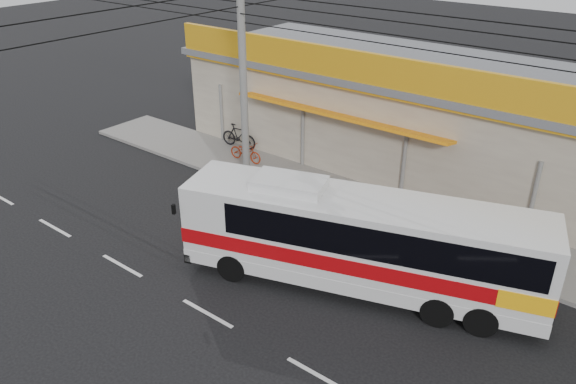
# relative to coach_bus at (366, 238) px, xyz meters

# --- Properties ---
(ground) EXTENTS (120.00, 120.00, 0.00)m
(ground) POSITION_rel_coach_bus_xyz_m (-2.91, -1.41, -1.80)
(ground) COLOR black
(ground) RESTS_ON ground
(sidewalk) EXTENTS (30.00, 3.20, 0.15)m
(sidewalk) POSITION_rel_coach_bus_xyz_m (-2.91, 4.59, -1.73)
(sidewalk) COLOR slate
(sidewalk) RESTS_ON ground
(lane_markings) EXTENTS (50.00, 0.12, 0.01)m
(lane_markings) POSITION_rel_coach_bus_xyz_m (-2.91, -3.91, -1.80)
(lane_markings) COLOR silver
(lane_markings) RESTS_ON ground
(storefront_building) EXTENTS (22.60, 9.20, 5.70)m
(storefront_building) POSITION_rel_coach_bus_xyz_m (-2.91, 10.13, 0.50)
(storefront_building) COLOR gray
(storefront_building) RESTS_ON ground
(coach_bus) EXTENTS (11.12, 5.58, 3.37)m
(coach_bus) POSITION_rel_coach_bus_xyz_m (0.00, 0.00, 0.00)
(coach_bus) COLOR silver
(coach_bus) RESTS_ON ground
(motorbike_red) EXTENTS (1.78, 0.68, 0.92)m
(motorbike_red) POSITION_rel_coach_bus_xyz_m (-9.21, 4.85, -1.19)
(motorbike_red) COLOR maroon
(motorbike_red) RESTS_ON sidewalk
(motorbike_dark) EXTENTS (1.99, 0.77, 1.17)m
(motorbike_dark) POSITION_rel_coach_bus_xyz_m (-10.57, 5.89, -1.07)
(motorbike_dark) COLOR black
(motorbike_dark) RESTS_ON sidewalk
(utility_pole) EXTENTS (34.00, 14.00, 9.04)m
(utility_pole) POSITION_rel_coach_bus_xyz_m (-7.30, 2.79, 5.65)
(utility_pole) COLOR slate
(utility_pole) RESTS_ON ground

